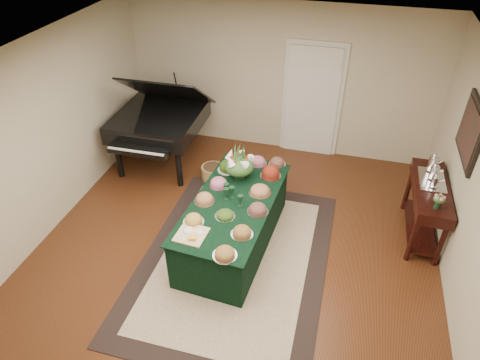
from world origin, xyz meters
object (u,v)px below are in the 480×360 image
(floral_centerpiece, at_px, (239,163))
(mahogany_sideboard, at_px, (429,197))
(grand_piano, at_px, (159,120))
(buffet_table, at_px, (234,222))

(floral_centerpiece, xyz_separation_m, mahogany_sideboard, (2.63, 0.33, -0.33))
(grand_piano, xyz_separation_m, mahogany_sideboard, (4.36, -0.80, -0.18))
(buffet_table, xyz_separation_m, grand_piano, (-1.80, 1.68, 0.48))
(buffet_table, xyz_separation_m, floral_centerpiece, (-0.07, 0.55, 0.63))
(buffet_table, distance_m, floral_centerpiece, 0.84)
(floral_centerpiece, distance_m, grand_piano, 2.08)
(buffet_table, distance_m, mahogany_sideboard, 2.72)
(floral_centerpiece, relative_size, mahogany_sideboard, 0.32)
(grand_piano, relative_size, mahogany_sideboard, 1.28)
(floral_centerpiece, relative_size, grand_piano, 0.25)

